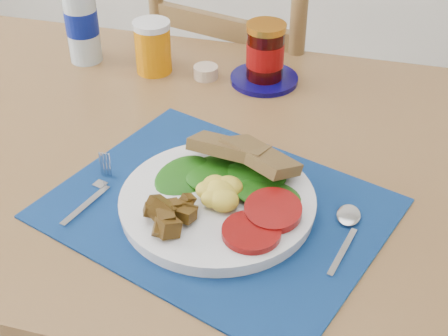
% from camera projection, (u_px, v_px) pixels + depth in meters
% --- Properties ---
extents(table, '(1.40, 0.90, 0.75)m').
position_uv_depth(table, '(173.00, 181.00, 1.20)').
color(table, brown).
rests_on(table, ground).
extents(chair_far, '(0.55, 0.53, 1.22)m').
position_uv_depth(chair_far, '(246.00, 66.00, 1.70)').
color(chair_far, brown).
rests_on(chair_far, ground).
extents(placemat, '(0.61, 0.54, 0.00)m').
position_uv_depth(placemat, '(218.00, 208.00, 1.00)').
color(placemat, black).
rests_on(placemat, table).
extents(breakfast_plate, '(0.31, 0.31, 0.07)m').
position_uv_depth(breakfast_plate, '(213.00, 198.00, 0.98)').
color(breakfast_plate, silver).
rests_on(breakfast_plate, placemat).
extents(fork, '(0.04, 0.16, 0.00)m').
position_uv_depth(fork, '(95.00, 192.00, 1.03)').
color(fork, '#B2B5BA').
rests_on(fork, placemat).
extents(spoon, '(0.04, 0.16, 0.00)m').
position_uv_depth(spoon, '(346.00, 228.00, 0.96)').
color(spoon, '#B2B5BA').
rests_on(spoon, placemat).
extents(water_bottle, '(0.07, 0.07, 0.25)m').
position_uv_depth(water_bottle, '(81.00, 15.00, 1.36)').
color(water_bottle, '#ADBFCC').
rests_on(water_bottle, table).
extents(juice_glass, '(0.08, 0.08, 0.11)m').
position_uv_depth(juice_glass, '(153.00, 48.00, 1.35)').
color(juice_glass, orange).
rests_on(juice_glass, table).
extents(ramekin, '(0.05, 0.05, 0.03)m').
position_uv_depth(ramekin, '(206.00, 72.00, 1.35)').
color(ramekin, '#CAAF94').
rests_on(ramekin, table).
extents(jam_on_saucer, '(0.15, 0.15, 0.13)m').
position_uv_depth(jam_on_saucer, '(265.00, 57.00, 1.31)').
color(jam_on_saucer, '#080449').
rests_on(jam_on_saucer, table).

